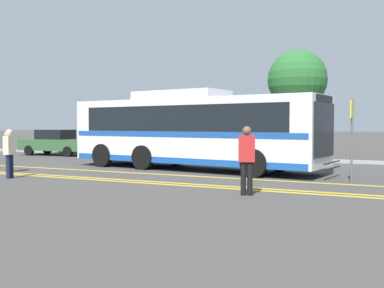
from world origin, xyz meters
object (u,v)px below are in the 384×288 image
object	(u,v)px
transit_bus	(192,129)
parked_car_0	(57,143)
pedestrian_1	(247,156)
bus_stop_sign	(352,130)
parked_car_1	(144,145)
pedestrian_2	(10,150)
tree_0	(297,80)
pedestrian_0	(7,150)

from	to	relation	value
transit_bus	parked_car_0	xyz separation A→B (m)	(-11.07, 4.24, -0.89)
pedestrian_1	bus_stop_sign	xyz separation A→B (m)	(2.19, 3.76, 0.64)
bus_stop_sign	parked_car_1	bearing A→B (deg)	-108.78
pedestrian_2	tree_0	distance (m)	17.68
transit_bus	pedestrian_1	bearing A→B (deg)	45.14
tree_0	parked_car_0	bearing A→B (deg)	-153.84
parked_car_1	pedestrian_0	bearing A→B (deg)	-8.14
parked_car_0	pedestrian_2	world-z (taller)	pedestrian_2
parked_car_0	bus_stop_sign	size ratio (longest dim) A/B	1.75
parked_car_1	pedestrian_2	world-z (taller)	pedestrian_2
transit_bus	tree_0	size ratio (longest dim) A/B	1.79
transit_bus	bus_stop_sign	world-z (taller)	transit_bus
transit_bus	parked_car_0	bearing A→B (deg)	-103.20
transit_bus	bus_stop_sign	bearing A→B (deg)	82.27
parked_car_1	tree_0	xyz separation A→B (m)	(6.58, 6.92, 3.81)
pedestrian_0	bus_stop_sign	bearing A→B (deg)	51.96
parked_car_1	pedestrian_2	xyz separation A→B (m)	(0.29, -9.21, 0.22)
transit_bus	parked_car_1	xyz separation A→B (m)	(-4.60, 3.73, -0.91)
parked_car_0	pedestrian_0	xyz separation A→B (m)	(5.16, -8.37, 0.12)
parked_car_1	pedestrian_0	xyz separation A→B (m)	(-1.31, -7.86, 0.14)
bus_stop_sign	parked_car_0	bearing A→B (deg)	-101.23
pedestrian_0	pedestrian_2	bearing A→B (deg)	0.98
parked_car_0	pedestrian_2	size ratio (longest dim) A/B	2.78
transit_bus	parked_car_0	world-z (taller)	transit_bus
transit_bus	tree_0	xyz separation A→B (m)	(1.98, 10.65, 2.90)
pedestrian_1	tree_0	distance (m)	16.72
transit_bus	pedestrian_2	size ratio (longest dim) A/B	6.75
pedestrian_0	parked_car_1	bearing A→B (deg)	121.73
transit_bus	pedestrian_0	xyz separation A→B (m)	(-5.91, -4.13, -0.77)
pedestrian_1	parked_car_0	bearing A→B (deg)	130.85
parked_car_1	transit_bus	bearing A→B (deg)	52.29
parked_car_1	tree_0	distance (m)	10.28
tree_0	parked_car_1	bearing A→B (deg)	-133.54
pedestrian_0	pedestrian_2	world-z (taller)	pedestrian_2
pedestrian_0	transit_bus	bearing A→B (deg)	76.15
transit_bus	bus_stop_sign	distance (m)	6.67
pedestrian_1	tree_0	size ratio (longest dim) A/B	0.28
bus_stop_sign	tree_0	world-z (taller)	tree_0
parked_car_1	pedestrian_0	distance (m)	7.97
pedestrian_2	bus_stop_sign	distance (m)	11.38
parked_car_1	tree_0	size ratio (longest dim) A/B	0.71
transit_bus	pedestrian_1	size ratio (longest dim) A/B	6.33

